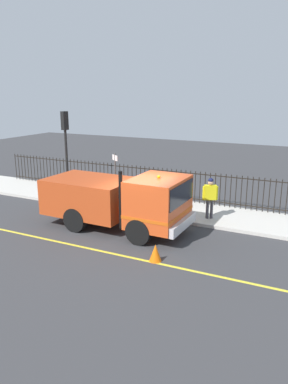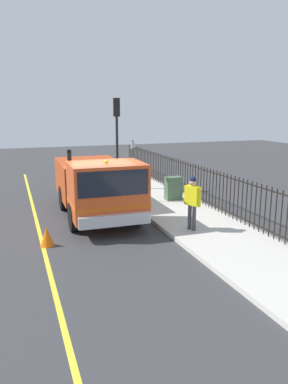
% 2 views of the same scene
% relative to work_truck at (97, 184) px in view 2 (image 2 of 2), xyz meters
% --- Properties ---
extents(ground_plane, '(55.40, 55.40, 0.00)m').
position_rel_work_truck_xyz_m(ground_plane, '(-0.21, -0.77, -1.28)').
color(ground_plane, '#38383A').
rests_on(ground_plane, ground).
extents(sidewalk_slab, '(2.95, 25.18, 0.14)m').
position_rel_work_truck_xyz_m(sidewalk_slab, '(3.10, -0.77, -1.21)').
color(sidewalk_slab, beige).
rests_on(sidewalk_slab, ground).
extents(lane_marking, '(0.12, 22.66, 0.01)m').
position_rel_work_truck_xyz_m(lane_marking, '(-2.19, -0.77, -1.28)').
color(lane_marking, yellow).
rests_on(lane_marking, ground).
extents(work_truck, '(2.49, 5.93, 2.61)m').
position_rel_work_truck_xyz_m(work_truck, '(0.00, 0.00, 0.00)').
color(work_truck, '#D84C1E').
rests_on(work_truck, ground).
extents(worker_standing, '(0.41, 0.59, 1.75)m').
position_rel_work_truck_xyz_m(worker_standing, '(2.43, -2.80, -0.08)').
color(worker_standing, yellow).
rests_on(worker_standing, sidewalk_slab).
extents(iron_fence, '(0.04, 21.44, 1.55)m').
position_rel_work_truck_xyz_m(iron_fence, '(4.35, -0.77, -0.36)').
color(iron_fence, black).
rests_on(iron_fence, sidewalk_slab).
extents(traffic_light_near, '(0.33, 0.25, 4.30)m').
position_rel_work_truck_xyz_m(traffic_light_near, '(1.93, 4.14, 1.89)').
color(traffic_light_near, black).
rests_on(traffic_light_near, sidewalk_slab).
extents(utility_cabinet, '(0.69, 0.41, 0.99)m').
position_rel_work_truck_xyz_m(utility_cabinet, '(3.54, 1.13, -0.65)').
color(utility_cabinet, '#4C6B4C').
rests_on(utility_cabinet, sidewalk_slab).
extents(traffic_cone, '(0.40, 0.40, 0.58)m').
position_rel_work_truck_xyz_m(traffic_cone, '(-2.07, -2.36, -0.99)').
color(traffic_cone, orange).
rests_on(traffic_cone, ground).
extents(street_sign, '(0.31, 0.43, 2.56)m').
position_rel_work_truck_xyz_m(street_sign, '(1.82, 1.40, 0.44)').
color(street_sign, '#4C4C4C').
rests_on(street_sign, sidewalk_slab).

